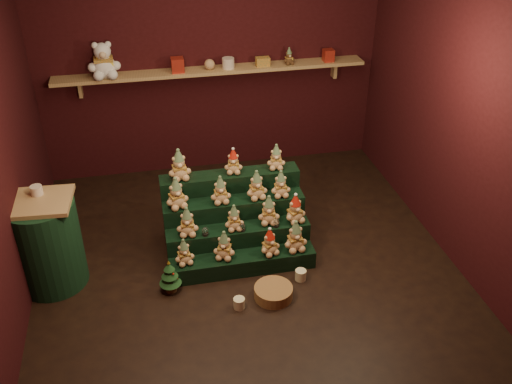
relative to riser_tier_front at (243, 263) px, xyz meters
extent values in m
plane|color=black|center=(0.05, 0.18, -0.09)|extent=(4.00, 4.00, 0.00)
cube|color=black|center=(0.05, 2.23, 1.31)|extent=(4.00, 0.10, 2.80)
cube|color=black|center=(0.05, -1.87, 1.31)|extent=(4.00, 0.10, 2.80)
cube|color=black|center=(2.10, 0.18, 1.31)|extent=(0.10, 4.00, 2.80)
cube|color=tan|center=(0.05, 2.05, 1.21)|extent=(3.60, 0.26, 0.04)
cube|color=tan|center=(-1.45, 2.12, 1.09)|extent=(0.04, 0.12, 0.20)
cube|color=tan|center=(1.55, 2.12, 1.09)|extent=(0.04, 0.12, 0.20)
cube|color=black|center=(0.00, 0.00, 0.00)|extent=(1.40, 0.22, 0.18)
cube|color=black|center=(0.00, 0.22, 0.09)|extent=(1.40, 0.22, 0.36)
cube|color=black|center=(0.00, 0.44, 0.18)|extent=(1.40, 0.22, 0.54)
cube|color=black|center=(0.00, 0.66, 0.27)|extent=(1.40, 0.22, 0.72)
cylinder|color=black|center=(-0.33, 0.16, 0.28)|extent=(0.06, 0.06, 0.02)
sphere|color=silver|center=(-0.33, 0.16, 0.32)|extent=(0.06, 0.06, 0.06)
cylinder|color=black|center=(0.03, 0.16, 0.28)|extent=(0.06, 0.06, 0.02)
sphere|color=silver|center=(0.03, 0.16, 0.32)|extent=(0.06, 0.06, 0.06)
cylinder|color=black|center=(0.36, 0.16, 0.28)|extent=(0.06, 0.06, 0.02)
sphere|color=silver|center=(0.36, 0.16, 0.32)|extent=(0.06, 0.06, 0.06)
cube|color=tan|center=(-1.77, 0.22, 0.79)|extent=(0.62, 0.53, 0.04)
cylinder|color=black|center=(-1.77, 0.22, 0.34)|extent=(0.63, 0.63, 0.86)
cylinder|color=beige|center=(-1.77, 0.32, 0.85)|extent=(0.10, 0.10, 0.08)
cylinder|color=#4E361B|center=(-0.70, -0.14, -0.06)|extent=(0.10, 0.10, 0.05)
cone|color=#163D1A|center=(-0.70, -0.14, 0.05)|extent=(0.21, 0.21, 0.10)
cone|color=#163D1A|center=(-0.70, -0.14, 0.13)|extent=(0.15, 0.15, 0.09)
cone|color=#163D1A|center=(-0.70, -0.14, 0.19)|extent=(0.10, 0.10, 0.07)
cone|color=gold|center=(-0.70, -0.14, 0.24)|extent=(0.03, 0.03, 0.03)
cylinder|color=beige|center=(-0.13, -0.50, -0.04)|extent=(0.10, 0.10, 0.10)
cylinder|color=beige|center=(0.51, -0.24, -0.04)|extent=(0.11, 0.11, 0.11)
cylinder|color=olive|center=(0.20, -0.43, -0.03)|extent=(0.39, 0.39, 0.11)
cube|color=#AD291A|center=(-0.34, 2.03, 1.31)|extent=(0.14, 0.14, 0.16)
cylinder|color=beige|center=(0.24, 2.03, 1.29)|extent=(0.14, 0.14, 0.12)
cube|color=#AD291A|center=(1.44, 2.03, 1.30)|extent=(0.12, 0.12, 0.14)
sphere|color=tan|center=(0.02, 2.03, 1.29)|extent=(0.12, 0.12, 0.12)
cube|color=orange|center=(0.64, 2.03, 1.28)|extent=(0.16, 0.10, 0.10)
camera|label=1|loc=(-0.77, -4.23, 3.45)|focal=40.00mm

